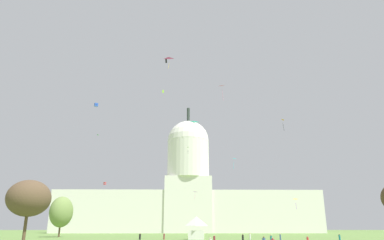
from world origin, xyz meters
TOP-DOWN VIEW (x-y plane):
  - capitol_building at (-4.37, 166.86)m, footprint 148.55×24.51m
  - event_tent at (-3.30, 59.50)m, footprint 4.60×4.75m
  - tree_west_near at (-39.48, 39.25)m, footprint 12.18×12.18m
  - tree_west_mid at (-47.32, 83.66)m, footprint 9.47×10.45m
  - person_maroon_near_tent at (-0.03, 41.78)m, footprint 0.61×0.61m
  - person_denim_front_left at (17.07, 52.51)m, footprint 0.40×0.40m
  - person_white_edge_west at (10.78, 58.83)m, footprint 0.49×0.49m
  - person_maroon_mid_center at (-11.75, 59.21)m, footprint 0.47×0.47m
  - person_red_front_center at (17.36, 33.53)m, footprint 0.47×0.47m
  - person_teal_deep_crowd at (12.72, 43.76)m, footprint 0.61×0.61m
  - person_teal_edge_east at (28.06, 43.96)m, footprint 0.43×0.43m
  - person_black_back_right at (-17.88, 57.97)m, footprint 0.58×0.58m
  - person_black_mid_right at (7.32, 49.15)m, footprint 0.44×0.44m
  - kite_red_low at (-32.58, 78.90)m, footprint 0.89×0.90m
  - kite_lime_high at (-15.82, 101.55)m, footprint 0.68×0.56m
  - kite_black_high at (-12.48, 62.52)m, footprint 0.61×0.63m
  - kite_yellow_low at (26.12, 66.51)m, footprint 1.30×0.84m
  - kite_pink_high at (3.94, 53.70)m, footprint 1.75×1.33m
  - kite_cyan_mid at (9.66, 76.84)m, footprint 1.54×1.24m
  - kite_green_mid at (-36.39, 81.79)m, footprint 1.06×1.28m
  - kite_turquoise_mid at (-4.67, 31.99)m, footprint 1.76×1.05m
  - kite_white_mid at (-4.67, 95.09)m, footprint 1.11×1.70m
  - kite_violet_low at (-2.11, 105.06)m, footprint 1.66×1.00m
  - kite_orange_high at (26.46, 73.39)m, footprint 1.36×1.58m
  - kite_blue_high at (-33.44, 63.46)m, footprint 1.35×1.36m
  - kite_magenta_high at (-10.16, 32.58)m, footprint 1.74×0.91m

SIDE VIEW (x-z plane):
  - person_red_front_center at x=17.36m, z-range -0.07..1.37m
  - person_maroon_near_tent at x=-0.03m, z-range -0.08..1.40m
  - person_teal_deep_crowd at x=12.72m, z-range -0.08..1.43m
  - person_black_mid_right at x=7.32m, z-range -0.08..1.50m
  - person_denim_front_left at x=17.07m, z-range -0.06..1.53m
  - person_black_back_right at x=-17.88m, z-range -0.08..1.55m
  - person_white_edge_west at x=10.78m, z-range -0.06..1.59m
  - person_teal_edge_east at x=28.06m, z-range -0.07..1.63m
  - person_maroon_mid_center at x=-11.75m, z-range -0.05..1.61m
  - event_tent at x=-3.30m, z-range 0.10..5.91m
  - tree_west_mid at x=-47.32m, z-range 1.48..14.43m
  - tree_west_near at x=-39.48m, z-range 2.55..15.35m
  - kite_yellow_low at x=26.12m, z-range 9.03..11.67m
  - kite_violet_low at x=-2.11m, z-range 14.88..17.75m
  - kite_red_low at x=-32.58m, z-range 16.39..17.22m
  - capitol_building at x=-4.37m, z-range -15.55..57.67m
  - kite_turquoise_mid at x=-4.67m, z-range 23.33..23.53m
  - kite_cyan_mid at x=9.66m, z-range 22.74..25.95m
  - kite_white_mid at x=-4.67m, z-range 31.13..33.48m
  - kite_green_mid at x=-36.39m, z-range 33.49..33.63m
  - kite_orange_high at x=26.46m, z-range 35.02..38.77m
  - kite_blue_high at x=-33.44m, z-range 38.09..39.12m
  - kite_magenta_high at x=-10.16m, z-range 37.36..39.86m
  - kite_pink_high at x=3.94m, z-range 38.23..42.57m
  - kite_black_high at x=-12.48m, z-range 52.42..53.71m
  - kite_lime_high at x=-15.82m, z-range 57.63..58.91m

